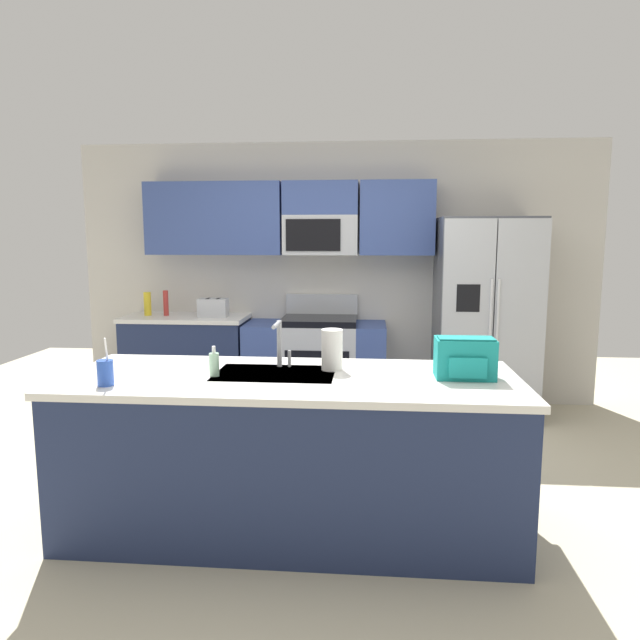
% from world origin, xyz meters
% --- Properties ---
extents(ground_plane, '(9.00, 9.00, 0.00)m').
position_xyz_m(ground_plane, '(0.00, 0.00, 0.00)').
color(ground_plane, beige).
rests_on(ground_plane, ground).
extents(kitchen_wall_unit, '(5.20, 0.43, 2.60)m').
position_xyz_m(kitchen_wall_unit, '(-0.14, 2.08, 1.47)').
color(kitchen_wall_unit, beige).
rests_on(kitchen_wall_unit, ground).
extents(back_counter, '(1.20, 0.63, 0.90)m').
position_xyz_m(back_counter, '(-1.46, 1.80, 0.45)').
color(back_counter, '#1E2A4D').
rests_on(back_counter, ground).
extents(range_oven, '(1.36, 0.61, 1.10)m').
position_xyz_m(range_oven, '(-0.17, 1.80, 0.44)').
color(range_oven, '#B7BABF').
rests_on(range_oven, ground).
extents(refrigerator, '(0.90, 0.76, 1.85)m').
position_xyz_m(refrigerator, '(1.42, 1.73, 0.93)').
color(refrigerator, '#4C4F54').
rests_on(refrigerator, ground).
extents(island_counter, '(2.55, 0.97, 0.90)m').
position_xyz_m(island_counter, '(-0.09, -0.55, 0.45)').
color(island_counter, '#1E2A4D').
rests_on(island_counter, ground).
extents(toaster, '(0.28, 0.16, 0.18)m').
position_xyz_m(toaster, '(-1.17, 1.75, 0.99)').
color(toaster, '#B7BABF').
rests_on(toaster, back_counter).
extents(pepper_mill, '(0.05, 0.05, 0.25)m').
position_xyz_m(pepper_mill, '(-1.66, 1.80, 1.02)').
color(pepper_mill, '#B2332D').
rests_on(pepper_mill, back_counter).
extents(bottle_yellow, '(0.07, 0.07, 0.23)m').
position_xyz_m(bottle_yellow, '(-1.85, 1.80, 1.02)').
color(bottle_yellow, yellow).
rests_on(bottle_yellow, back_counter).
extents(sink_faucet, '(0.08, 0.21, 0.28)m').
position_xyz_m(sink_faucet, '(-0.19, -0.36, 1.07)').
color(sink_faucet, '#B7BABF').
rests_on(sink_faucet, island_counter).
extents(drink_cup_blue, '(0.08, 0.08, 0.26)m').
position_xyz_m(drink_cup_blue, '(-1.03, -0.85, 0.97)').
color(drink_cup_blue, blue).
rests_on(drink_cup_blue, island_counter).
extents(soap_dispenser, '(0.06, 0.06, 0.17)m').
position_xyz_m(soap_dispenser, '(-0.52, -0.59, 0.97)').
color(soap_dispenser, '#A5D8B2').
rests_on(soap_dispenser, island_counter).
extents(paper_towel_roll, '(0.12, 0.12, 0.24)m').
position_xyz_m(paper_towel_roll, '(0.13, -0.39, 1.02)').
color(paper_towel_roll, white).
rests_on(paper_towel_roll, island_counter).
extents(backpack, '(0.32, 0.22, 0.23)m').
position_xyz_m(backpack, '(0.87, -0.52, 1.02)').
color(backpack, teal).
rests_on(backpack, island_counter).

